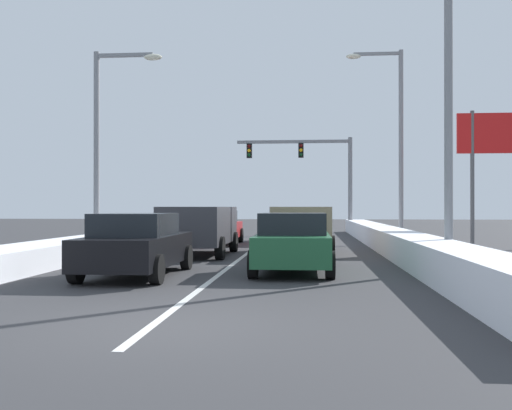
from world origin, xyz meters
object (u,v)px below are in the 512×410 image
(sedan_green_right_lane_nearest, at_px, (293,242))
(street_lamp_right_near, at_px, (436,63))
(traffic_light_gantry, at_px, (314,164))
(street_lamp_right_mid, at_px, (394,129))
(suv_charcoal_center_lane_second, at_px, (200,226))
(sedan_black_center_lane_nearest, at_px, (136,244))
(suv_tan_right_lane_second, at_px, (302,225))
(roadside_sign_right, at_px, (498,148))
(sedan_red_center_lane_third, at_px, (217,227))
(suv_silver_right_lane_third, at_px, (293,221))
(street_lamp_left_mid, at_px, (106,130))

(sedan_green_right_lane_nearest, xyz_separation_m, street_lamp_right_near, (3.71, 0.63, 4.67))
(traffic_light_gantry, height_order, street_lamp_right_mid, street_lamp_right_mid)
(suv_charcoal_center_lane_second, bearing_deg, sedan_black_center_lane_nearest, -93.74)
(suv_tan_right_lane_second, distance_m, roadside_sign_right, 8.90)
(sedan_red_center_lane_third, relative_size, street_lamp_right_near, 0.49)
(sedan_black_center_lane_nearest, height_order, roadside_sign_right, roadside_sign_right)
(suv_silver_right_lane_third, distance_m, street_lamp_right_near, 13.63)
(street_lamp_right_mid, bearing_deg, suv_charcoal_center_lane_second, -133.89)
(suv_tan_right_lane_second, height_order, roadside_sign_right, roadside_sign_right)
(suv_silver_right_lane_third, bearing_deg, sedan_black_center_lane_nearest, -103.55)
(street_lamp_left_mid, bearing_deg, suv_silver_right_lane_third, 41.05)
(sedan_green_right_lane_nearest, distance_m, suv_charcoal_center_lane_second, 5.94)
(suv_silver_right_lane_third, relative_size, street_lamp_right_near, 0.53)
(sedan_green_right_lane_nearest, bearing_deg, suv_charcoal_center_lane_second, 124.14)
(sedan_green_right_lane_nearest, bearing_deg, street_lamp_right_near, 9.70)
(suv_tan_right_lane_second, xyz_separation_m, suv_charcoal_center_lane_second, (-3.49, -0.93, 0.00))
(sedan_red_center_lane_third, bearing_deg, sedan_green_right_lane_nearest, -71.36)
(street_lamp_right_mid, bearing_deg, street_lamp_right_near, -93.08)
(suv_charcoal_center_lane_second, height_order, street_lamp_right_mid, street_lamp_right_mid)
(suv_tan_right_lane_second, distance_m, street_lamp_left_mid, 8.33)
(sedan_green_right_lane_nearest, distance_m, street_lamp_right_near, 6.00)
(street_lamp_left_mid, bearing_deg, sedan_black_center_lane_nearest, -66.13)
(suv_silver_right_lane_third, height_order, suv_charcoal_center_lane_second, same)
(street_lamp_right_near, xyz_separation_m, roadside_sign_right, (4.19, 8.41, -1.42))
(sedan_red_center_lane_third, xyz_separation_m, street_lamp_left_mid, (-3.61, -4.13, 3.83))
(sedan_red_center_lane_third, bearing_deg, sedan_black_center_lane_nearest, -90.19)
(street_lamp_right_near, distance_m, roadside_sign_right, 9.50)
(traffic_light_gantry, bearing_deg, sedan_green_right_lane_nearest, -91.88)
(sedan_green_right_lane_nearest, xyz_separation_m, traffic_light_gantry, (0.78, 23.65, 3.73))
(sedan_black_center_lane_nearest, bearing_deg, street_lamp_right_near, 14.28)
(suv_silver_right_lane_third, relative_size, sedan_red_center_lane_third, 1.09)
(suv_silver_right_lane_third, height_order, roadside_sign_right, roadside_sign_right)
(sedan_green_right_lane_nearest, height_order, street_lamp_right_mid, street_lamp_right_mid)
(sedan_black_center_lane_nearest, distance_m, street_lamp_right_near, 8.99)
(suv_tan_right_lane_second, relative_size, sedan_red_center_lane_third, 1.09)
(sedan_red_center_lane_third, xyz_separation_m, street_lamp_right_near, (7.40, -10.31, 4.67))
(street_lamp_right_mid, distance_m, street_lamp_left_mid, 13.19)
(sedan_black_center_lane_nearest, distance_m, street_lamp_right_mid, 16.95)
(sedan_black_center_lane_nearest, height_order, street_lamp_left_mid, street_lamp_left_mid)
(sedan_green_right_lane_nearest, bearing_deg, roadside_sign_right, 48.85)
(suv_tan_right_lane_second, distance_m, street_lamp_right_near, 7.70)
(street_lamp_right_near, bearing_deg, roadside_sign_right, 63.51)
(sedan_black_center_lane_nearest, height_order, street_lamp_right_mid, street_lamp_right_mid)
(suv_charcoal_center_lane_second, height_order, street_lamp_left_mid, street_lamp_left_mid)
(street_lamp_right_near, bearing_deg, sedan_green_right_lane_nearest, -170.30)
(suv_tan_right_lane_second, bearing_deg, suv_charcoal_center_lane_second, -165.04)
(sedan_green_right_lane_nearest, distance_m, sedan_black_center_lane_nearest, 3.94)
(suv_tan_right_lane_second, bearing_deg, traffic_light_gantry, 88.01)
(suv_charcoal_center_lane_second, relative_size, traffic_light_gantry, 0.65)
(suv_charcoal_center_lane_second, bearing_deg, street_lamp_right_near, -31.26)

